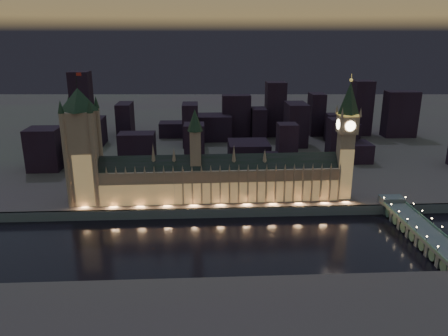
{
  "coord_description": "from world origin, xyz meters",
  "views": [
    {
      "loc": [
        -12.79,
        -288.29,
        145.81
      ],
      "look_at": [
        5.0,
        55.0,
        38.0
      ],
      "focal_mm": 35.0,
      "sensor_mm": 36.0,
      "label": 1
    }
  ],
  "objects_px": {
    "victoria_tower": "(82,141)",
    "elizabeth_tower": "(347,131)",
    "palace_of_westminster": "(219,179)",
    "westminster_bridge": "(418,230)"
  },
  "relations": [
    {
      "from": "palace_of_westminster",
      "to": "victoria_tower",
      "type": "xyz_separation_m",
      "value": [
        -110.76,
        0.17,
        34.71
      ]
    },
    {
      "from": "palace_of_westminster",
      "to": "westminster_bridge",
      "type": "bearing_deg",
      "value": -24.24
    },
    {
      "from": "elizabeth_tower",
      "to": "westminster_bridge",
      "type": "xyz_separation_m",
      "value": [
        37.52,
        -65.37,
        -60.68
      ]
    },
    {
      "from": "palace_of_westminster",
      "to": "victoria_tower",
      "type": "relative_size",
      "value": 1.88
    },
    {
      "from": "palace_of_westminster",
      "to": "elizabeth_tower",
      "type": "xyz_separation_m",
      "value": [
        107.24,
        0.18,
        40.29
      ]
    },
    {
      "from": "elizabeth_tower",
      "to": "victoria_tower",
      "type": "bearing_deg",
      "value": -180.0
    },
    {
      "from": "elizabeth_tower",
      "to": "westminster_bridge",
      "type": "distance_m",
      "value": 96.76
    },
    {
      "from": "victoria_tower",
      "to": "elizabeth_tower",
      "type": "xyz_separation_m",
      "value": [
        218.0,
        0.01,
        5.59
      ]
    },
    {
      "from": "victoria_tower",
      "to": "westminster_bridge",
      "type": "distance_m",
      "value": 269.44
    },
    {
      "from": "palace_of_westminster",
      "to": "victoria_tower",
      "type": "distance_m",
      "value": 116.07
    }
  ]
}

